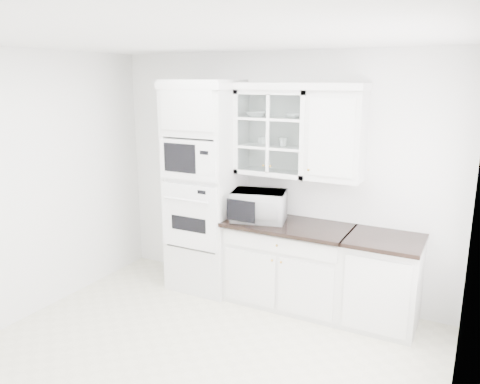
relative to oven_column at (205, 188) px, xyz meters
The scene contains 13 objects.
ground 2.00m from the oven_column, 62.12° to the right, with size 4.00×3.50×0.01m, color beige.
room_shell 1.37m from the oven_column, 52.79° to the right, with size 4.00×3.50×2.70m.
oven_column is the anchor object (origin of this frame).
base_cabinet_run 1.27m from the oven_column, ahead, with size 1.32×0.67×0.92m.
extra_base_cabinet 2.16m from the oven_column, ahead, with size 0.72×0.67×0.92m.
upper_cabinet_glass 1.03m from the oven_column, 12.10° to the left, with size 0.80×0.33×0.90m.
upper_cabinet_solid 1.60m from the oven_column, ahead, with size 0.55×0.33×0.90m, color silver.
crown_molding 1.33m from the oven_column, 11.90° to the left, with size 2.14×0.38×0.07m, color white.
countertop_microwave 0.71m from the oven_column, ahead, with size 0.56×0.47×0.33m, color white.
bowl_a 1.03m from the oven_column, 16.11° to the left, with size 0.23×0.23×0.06m, color white.
bowl_b 1.31m from the oven_column, 10.05° to the left, with size 0.17×0.17×0.05m, color white.
cup_a 0.88m from the oven_column, 12.92° to the left, with size 0.11×0.11×0.09m, color white.
cup_b 1.06m from the oven_column, 11.20° to the left, with size 0.10×0.10×0.10m, color white.
Camera 1 is at (2.02, -2.99, 2.41)m, focal length 35.00 mm.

